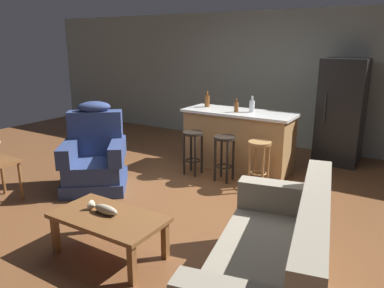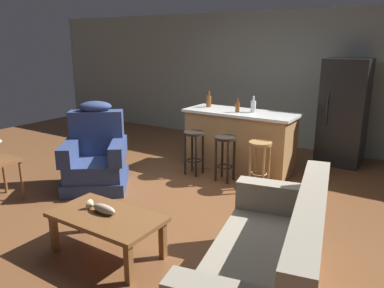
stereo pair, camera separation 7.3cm
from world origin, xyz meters
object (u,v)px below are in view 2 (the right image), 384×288
at_px(bar_stool_left, 194,145).
at_px(bar_stool_middle, 225,150).
at_px(couch, 271,267).
at_px(kitchen_island, 239,140).
at_px(refrigerator, 344,112).
at_px(bottle_tall_green, 209,101).
at_px(coffee_table, 107,220).
at_px(bar_stool_right, 260,156).
at_px(bottle_wine_dark, 238,107).
at_px(bottle_short_amber, 253,106).
at_px(fish_figurine, 102,208).
at_px(recliner_near_lamp, 96,158).

bearing_deg(bar_stool_left, bar_stool_middle, 0.00).
height_order(couch, kitchen_island, kitchen_island).
height_order(refrigerator, bottle_tall_green, refrigerator).
distance_m(couch, kitchen_island, 3.33).
distance_m(coffee_table, bar_stool_right, 2.47).
bearing_deg(bar_stool_right, bar_stool_middle, 180.00).
height_order(bar_stool_right, refrigerator, refrigerator).
bearing_deg(bottle_wine_dark, kitchen_island, 83.52).
bearing_deg(bottle_short_amber, bar_stool_middle, -100.77).
bearing_deg(bar_stool_middle, bar_stool_left, 180.00).
relative_size(coffee_table, bar_stool_right, 1.62).
xyz_separation_m(coffee_table, couch, (1.60, 0.16, -0.02)).
height_order(bar_stool_middle, bottle_wine_dark, bottle_wine_dark).
bearing_deg(bottle_wine_dark, bar_stool_right, -40.64).
bearing_deg(fish_figurine, kitchen_island, 89.86).
distance_m(kitchen_island, bottle_tall_green, 0.86).
distance_m(fish_figurine, bottle_tall_green, 3.22).
xyz_separation_m(fish_figurine, refrigerator, (1.33, 4.22, 0.42)).
bearing_deg(bar_stool_right, coffee_table, -102.87).
distance_m(recliner_near_lamp, bottle_tall_green, 2.13).
relative_size(couch, bar_stool_right, 2.99).
height_order(recliner_near_lamp, bottle_tall_green, bottle_tall_green).
distance_m(coffee_table, bar_stool_left, 2.47).
relative_size(fish_figurine, bar_stool_middle, 0.50).
distance_m(bar_stool_right, bottle_short_amber, 0.97).
bearing_deg(bar_stool_middle, recliner_near_lamp, -140.86).
relative_size(couch, kitchen_island, 1.13).
xyz_separation_m(fish_figurine, bar_stool_left, (-0.46, 2.39, 0.01)).
relative_size(bar_stool_middle, bottle_tall_green, 2.52).
relative_size(coffee_table, refrigerator, 0.62).
height_order(bottle_short_amber, bottle_wine_dark, bottle_short_amber).
distance_m(couch, recliner_near_lamp, 3.22).
bearing_deg(bar_stool_left, coffee_table, -77.34).
height_order(coffee_table, refrigerator, refrigerator).
distance_m(couch, bottle_short_amber, 3.33).
bearing_deg(bottle_wine_dark, bottle_short_amber, 30.65).
bearing_deg(fish_figurine, bottle_short_amber, 86.12).
distance_m(bar_stool_middle, bottle_wine_dark, 0.78).
relative_size(recliner_near_lamp, bar_stool_middle, 1.76).
bearing_deg(bar_stool_left, bar_stool_right, 0.00).
relative_size(couch, bottle_short_amber, 8.01).
relative_size(bar_stool_middle, bottle_wine_dark, 3.17).
bearing_deg(coffee_table, bar_stool_left, 102.66).
bearing_deg(couch, kitchen_island, -71.55).
bearing_deg(refrigerator, coffee_table, -106.45).
distance_m(bar_stool_middle, refrigerator, 2.25).
distance_m(coffee_table, couch, 1.61).
distance_m(kitchen_island, bottle_short_amber, 0.60).
xyz_separation_m(kitchen_island, refrigerator, (1.32, 1.20, 0.40)).
xyz_separation_m(bar_stool_right, bottle_short_amber, (-0.42, 0.66, 0.57)).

